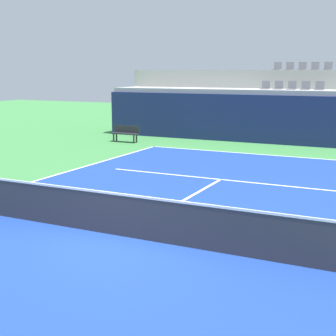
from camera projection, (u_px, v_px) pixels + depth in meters
ground_plane at (121, 236)px, 10.82m from camera, size 80.00×80.00×0.00m
court_surface at (121, 236)px, 10.81m from camera, size 11.00×24.00×0.01m
baseline_far at (264, 155)px, 21.35m from camera, size 11.00×0.10×0.00m
service_line_far at (221, 179)px, 16.45m from camera, size 8.26×0.10×0.00m
centre_service_line at (181, 202)px, 13.63m from camera, size 0.10×6.40×0.00m
back_wall at (284, 120)px, 24.16m from camera, size 19.85×0.30×2.42m
stands_tier_lower at (290, 116)px, 25.33m from camera, size 19.85×2.40×2.66m
stands_tier_upper at (300, 103)px, 27.35m from camera, size 19.85×2.40×3.66m
seating_row_lower at (292, 87)px, 25.13m from camera, size 3.19×0.44×0.44m
seating_row_upper at (302, 68)px, 27.05m from camera, size 3.19×0.44×0.44m
tennis_net at (120, 214)px, 10.72m from camera, size 11.08×0.08×1.07m
player_bench at (126, 132)px, 25.18m from camera, size 1.50×0.40×0.85m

